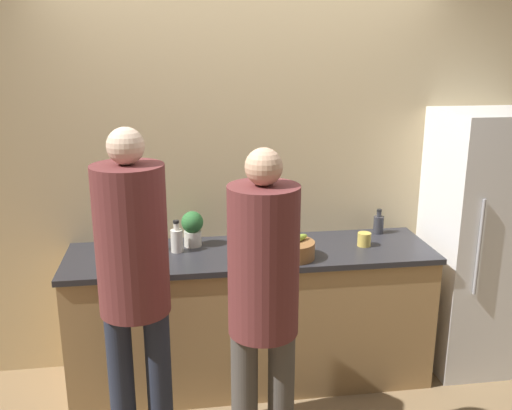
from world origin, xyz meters
name	(u,v)px	position (x,y,z in m)	size (l,w,h in m)	color
ground_plane	(259,408)	(0.00, 0.00, 0.00)	(14.00, 14.00, 0.00)	#8C704C
wall_back	(244,172)	(0.00, 0.68, 1.30)	(5.20, 0.06, 2.60)	#D6BC8C
counter	(251,314)	(0.00, 0.36, 0.44)	(2.25, 0.66, 0.88)	tan
refrigerator	(479,242)	(1.51, 0.36, 0.86)	(0.62, 0.63, 1.71)	white
person_left	(134,272)	(-0.66, -0.29, 1.04)	(0.35, 0.35, 1.75)	#232838
person_center	(263,295)	(-0.06, -0.53, 0.99)	(0.33, 0.33, 1.68)	#4C4742
fruit_bowl	(293,249)	(0.23, 0.19, 0.93)	(0.26, 0.26, 0.14)	brown
utensil_crock	(139,240)	(-0.68, 0.42, 0.96)	(0.10, 0.10, 0.28)	silver
bottle_dark	(378,224)	(0.89, 0.56, 0.95)	(0.07, 0.07, 0.17)	#333338
bottle_clear	(177,240)	(-0.45, 0.40, 0.96)	(0.07, 0.07, 0.20)	silver
cup_yellow	(364,239)	(0.72, 0.33, 0.92)	(0.08, 0.08, 0.09)	gold
potted_plant	(192,227)	(-0.35, 0.49, 1.00)	(0.14, 0.14, 0.22)	beige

